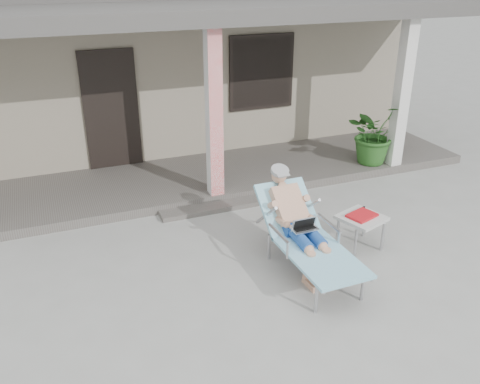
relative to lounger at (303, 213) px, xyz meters
name	(u,v)px	position (x,y,z in m)	size (l,w,h in m)	color
ground	(271,267)	(-0.37, 0.10, -0.76)	(60.00, 60.00, 0.00)	#9E9E99
house	(150,56)	(-0.37, 6.59, 0.91)	(10.40, 5.40, 3.30)	gray
porch_deck	(200,178)	(-0.37, 3.10, -0.68)	(10.00, 2.00, 0.15)	#605B56
porch_overhang	(196,19)	(-0.37, 3.04, 2.03)	(10.00, 2.30, 2.85)	silver
porch_step	(222,206)	(-0.37, 1.95, -0.72)	(2.00, 0.30, 0.07)	#605B56
lounger	(303,213)	(0.00, 0.00, 0.00)	(0.74, 1.91, 1.23)	#B7B7BC
side_table	(361,219)	(0.99, 0.15, -0.35)	(0.69, 0.69, 0.49)	beige
potted_palm	(374,133)	(2.81, 2.48, -0.04)	(1.02, 0.88, 1.13)	#26591E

